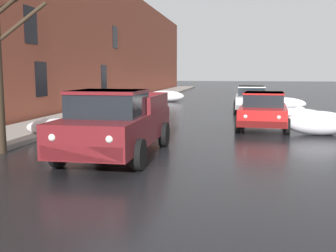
# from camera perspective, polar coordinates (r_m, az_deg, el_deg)

# --- Properties ---
(left_sidewalk_slab) EXTENTS (2.48, 80.00, 0.15)m
(left_sidewalk_slab) POSITION_cam_1_polar(r_m,az_deg,el_deg) (20.47, -11.91, 1.45)
(left_sidewalk_slab) COLOR gray
(left_sidewalk_slab) RESTS_ON ground
(brick_townhouse_facade) EXTENTS (0.63, 80.00, 8.82)m
(brick_townhouse_facade) POSITION_cam_1_polar(r_m,az_deg,el_deg) (21.20, -16.72, 13.24)
(brick_townhouse_facade) COLOR #9E4C38
(brick_townhouse_facade) RESTS_ON ground
(snow_bank_near_corner_left) EXTENTS (2.85, 0.96, 0.82)m
(snow_bank_near_corner_left) POSITION_cam_1_polar(r_m,az_deg,el_deg) (30.47, -0.30, 4.17)
(snow_bank_near_corner_left) COLOR white
(snow_bank_near_corner_left) RESTS_ON ground
(snow_bank_along_left_kerb) EXTENTS (2.94, 1.09, 0.77)m
(snow_bank_along_left_kerb) POSITION_cam_1_polar(r_m,az_deg,el_deg) (24.37, 15.44, 3.01)
(snow_bank_along_left_kerb) COLOR white
(snow_bank_along_left_kerb) RESTS_ON ground
(snow_bank_mid_block_left) EXTENTS (2.80, 1.12, 0.64)m
(snow_bank_mid_block_left) POSITION_cam_1_polar(r_m,az_deg,el_deg) (14.24, -14.43, -0.26)
(snow_bank_mid_block_left) COLOR white
(snow_bank_mid_block_left) RESTS_ON ground
(snow_bank_near_corner_right) EXTENTS (2.86, 1.49, 0.73)m
(snow_bank_near_corner_right) POSITION_cam_1_polar(r_m,az_deg,el_deg) (20.71, 16.53, 1.88)
(snow_bank_near_corner_right) COLOR white
(snow_bank_near_corner_right) RESTS_ON ground
(snow_bank_far_right_pile) EXTENTS (2.24, 1.07, 0.85)m
(snow_bank_far_right_pile) POSITION_cam_1_polar(r_m,az_deg,el_deg) (15.20, 20.44, 0.35)
(snow_bank_far_right_pile) COLOR white
(snow_bank_far_right_pile) RESTS_ON ground
(bare_tree_second_along_sidewalk) EXTENTS (2.72, 2.76, 5.45)m
(bare_tree_second_along_sidewalk) POSITION_cam_1_polar(r_m,az_deg,el_deg) (11.85, -22.46, 10.75)
(bare_tree_second_along_sidewalk) COLOR #382B1E
(bare_tree_second_along_sidewalk) RESTS_ON ground
(pickup_truck_maroon_approaching_near_lane) EXTENTS (2.16, 5.11, 1.76)m
(pickup_truck_maroon_approaching_near_lane) POSITION_cam_1_polar(r_m,az_deg,el_deg) (10.67, -7.30, 0.42)
(pickup_truck_maroon_approaching_near_lane) COLOR maroon
(pickup_truck_maroon_approaching_near_lane) RESTS_ON ground
(sedan_red_parked_kerbside_close) EXTENTS (2.14, 4.02, 1.42)m
(sedan_red_parked_kerbside_close) POSITION_cam_1_polar(r_m,az_deg,el_deg) (16.16, 13.20, 2.24)
(sedan_red_parked_kerbside_close) COLOR red
(sedan_red_parked_kerbside_close) RESTS_ON ground
(sedan_white_parked_kerbside_mid) EXTENTS (1.86, 4.19, 1.42)m
(sedan_white_parked_kerbside_mid) POSITION_cam_1_polar(r_m,az_deg,el_deg) (23.03, 11.54, 3.82)
(sedan_white_parked_kerbside_mid) COLOR silver
(sedan_white_parked_kerbside_mid) RESTS_ON ground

